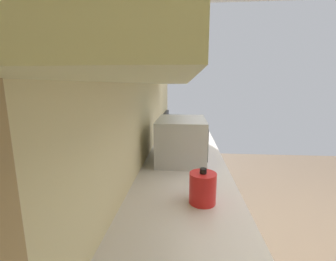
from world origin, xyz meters
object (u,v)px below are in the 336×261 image
bowl (193,134)px  kettle (203,188)px  oven_range (185,154)px  microwave (182,139)px

bowl → kettle: 1.43m
bowl → kettle: (-1.43, -0.00, 0.04)m
oven_range → bowl: bearing=-173.5°
oven_range → kettle: size_ratio=6.14×
bowl → kettle: kettle is taller
oven_range → kettle: 2.26m
oven_range → kettle: bearing=-177.7°
microwave → bowl: microwave is taller
microwave → kettle: size_ratio=2.76×
oven_range → microwave: microwave is taller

